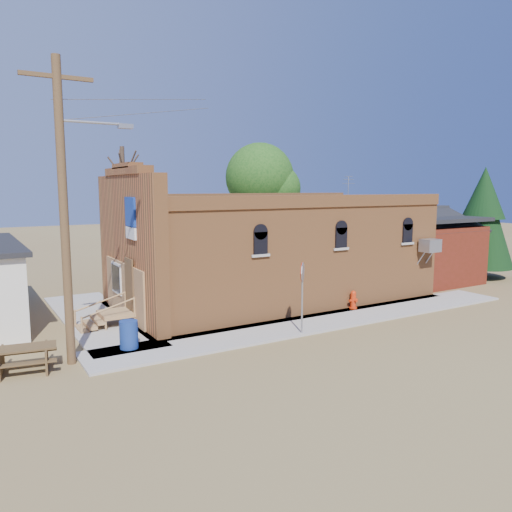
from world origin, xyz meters
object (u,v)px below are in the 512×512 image
utility_pole (66,206)px  fire_hydrant (353,300)px  brick_bar (269,251)px  trash_barrel (129,335)px  picnic_table (24,355)px  stop_sign (302,279)px

utility_pole → fire_hydrant: size_ratio=11.27×
brick_bar → fire_hydrant: size_ratio=20.54×
fire_hydrant → trash_barrel: size_ratio=0.87×
utility_pole → trash_barrel: 4.61m
fire_hydrant → picnic_table: bearing=172.6°
utility_pole → trash_barrel: bearing=9.4°
fire_hydrant → stop_sign: (-4.07, -1.80, 1.59)m
fire_hydrant → stop_sign: bearing=-166.1°
utility_pole → fire_hydrant: 12.54m
brick_bar → fire_hydrant: bearing=-61.8°
fire_hydrant → stop_sign: 4.72m
utility_pole → trash_barrel: utility_pole is taller
picnic_table → utility_pole: bearing=8.4°
brick_bar → picnic_table: 12.08m
utility_pole → picnic_table: utility_pole is taller
utility_pole → stop_sign: utility_pole is taller
brick_bar → stop_sign: brick_bar is taller
utility_pole → brick_bar: bearing=23.7°
brick_bar → stop_sign: (-2.09, -5.49, -0.27)m
stop_sign → trash_barrel: size_ratio=2.82×
utility_pole → fire_hydrant: utility_pole is taller
stop_sign → trash_barrel: stop_sign is taller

